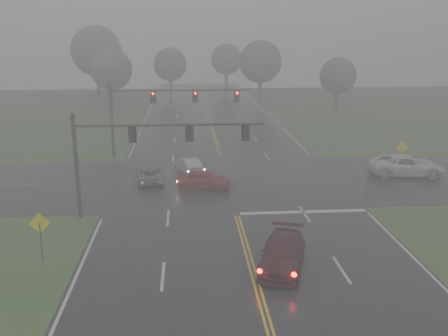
{
  "coord_description": "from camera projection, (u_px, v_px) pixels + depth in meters",
  "views": [
    {
      "loc": [
        -3.2,
        -16.45,
        11.67
      ],
      "look_at": [
        -0.7,
        16.0,
        2.74
      ],
      "focal_mm": 40.0,
      "sensor_mm": 36.0,
      "label": 1
    }
  ],
  "objects": [
    {
      "name": "tree_n_far",
      "position": [
        227.0,
        59.0,
        102.31
      ],
      "size": [
        6.38,
        6.38,
        9.37
      ],
      "color": "#372C23",
      "rests_on": "ground"
    },
    {
      "name": "stop_bar",
      "position": [
        303.0,
        212.0,
        33.32
      ],
      "size": [
        8.5,
        0.5,
        0.01
      ],
      "primitive_type": "cube",
      "color": "#BDBDBD",
      "rests_on": "ground"
    },
    {
      "name": "sedan_red",
      "position": [
        204.0,
        188.0,
        38.38
      ],
      "size": [
        4.36,
        2.52,
        1.4
      ],
      "primitive_type": "imported",
      "rotation": [
        0.0,
        0.0,
        1.35
      ],
      "color": "maroon",
      "rests_on": "ground"
    },
    {
      "name": "cross_street",
      "position": [
        227.0,
        181.0,
        40.29
      ],
      "size": [
        120.0,
        14.0,
        0.02
      ],
      "primitive_type": "cube",
      "color": "black",
      "rests_on": "ground"
    },
    {
      "name": "tree_nw_a",
      "position": [
        111.0,
        70.0,
        75.76
      ],
      "size": [
        6.28,
        6.28,
        9.23
      ],
      "color": "#372C23",
      "rests_on": "ground"
    },
    {
      "name": "pickup_white",
      "position": [
        405.0,
        175.0,
        41.93
      ],
      "size": [
        6.35,
        3.43,
        1.69
      ],
      "primitive_type": "imported",
      "rotation": [
        0.0,
        0.0,
        1.47
      ],
      "color": "silver",
      "rests_on": "ground"
    },
    {
      "name": "tree_n_mid",
      "position": [
        170.0,
        65.0,
        90.74
      ],
      "size": [
        6.06,
        6.06,
        8.9
      ],
      "color": "#372C23",
      "rests_on": "ground"
    },
    {
      "name": "tree_e_near",
      "position": [
        338.0,
        76.0,
        74.15
      ],
      "size": [
        5.46,
        5.46,
        8.03
      ],
      "color": "#372C23",
      "rests_on": "ground"
    },
    {
      "name": "tree_nw_b",
      "position": [
        96.0,
        51.0,
        86.22
      ],
      "size": [
        8.69,
        8.69,
        12.76
      ],
      "color": "#372C23",
      "rests_on": "ground"
    },
    {
      "name": "tree_ne_a",
      "position": [
        260.0,
        62.0,
        82.73
      ],
      "size": [
        7.05,
        7.05,
        10.36
      ],
      "color": "#372C23",
      "rests_on": "ground"
    },
    {
      "name": "signal_gantry_near",
      "position": [
        135.0,
        144.0,
        31.54
      ],
      "size": [
        12.12,
        0.3,
        6.79
      ],
      "color": "black",
      "rests_on": "ground"
    },
    {
      "name": "sedan_maroon",
      "position": [
        282.0,
        267.0,
        25.61
      ],
      "size": [
        3.5,
        5.48,
        1.48
      ],
      "primitive_type": "imported",
      "rotation": [
        0.0,
        0.0,
        -0.3
      ],
      "color": "#3A0A11",
      "rests_on": "ground"
    },
    {
      "name": "sedan_silver",
      "position": [
        189.0,
        172.0,
        42.73
      ],
      "size": [
        2.56,
        4.19,
        1.3
      ],
      "primitive_type": "imported",
      "rotation": [
        0.0,
        0.0,
        3.46
      ],
      "color": "#A9ACB1",
      "rests_on": "ground"
    },
    {
      "name": "sign_diamond_west",
      "position": [
        40.0,
        229.0,
        25.81
      ],
      "size": [
        1.1,
        0.17,
        2.66
      ],
      "rotation": [
        0.0,
        0.0,
        0.12
      ],
      "color": "black",
      "rests_on": "ground"
    },
    {
      "name": "car_grey",
      "position": [
        150.0,
        182.0,
        40.12
      ],
      "size": [
        2.5,
        4.56,
        1.21
      ],
      "primitive_type": "imported",
      "rotation": [
        0.0,
        0.0,
        3.26
      ],
      "color": "slate",
      "rests_on": "ground"
    },
    {
      "name": "sign_diamond_east",
      "position": [
        402.0,
        151.0,
        42.77
      ],
      "size": [
        1.09,
        0.1,
        2.63
      ],
      "rotation": [
        0.0,
        0.0,
        -0.03
      ],
      "color": "black",
      "rests_on": "ground"
    },
    {
      "name": "signal_gantry_far",
      "position": [
        155.0,
        104.0,
        47.0
      ],
      "size": [
        13.33,
        0.36,
        7.18
      ],
      "color": "black",
      "rests_on": "ground"
    },
    {
      "name": "main_road",
      "position": [
        229.0,
        188.0,
        38.37
      ],
      "size": [
        18.0,
        160.0,
        0.02
      ],
      "primitive_type": "cube",
      "color": "black",
      "rests_on": "ground"
    }
  ]
}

